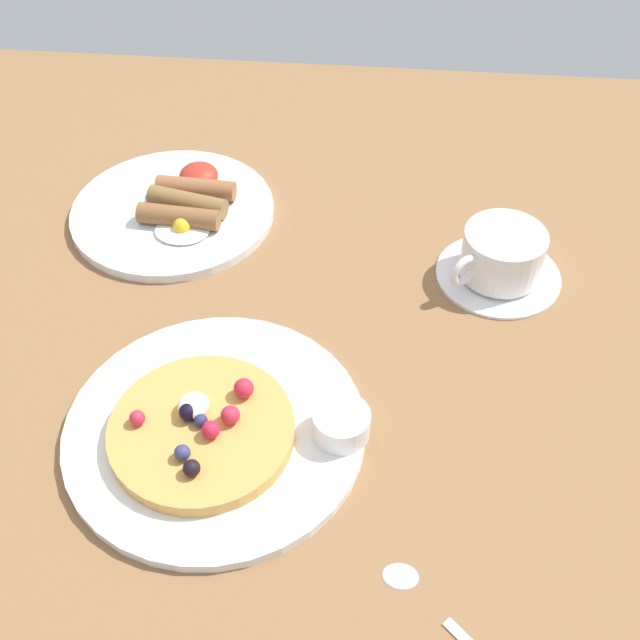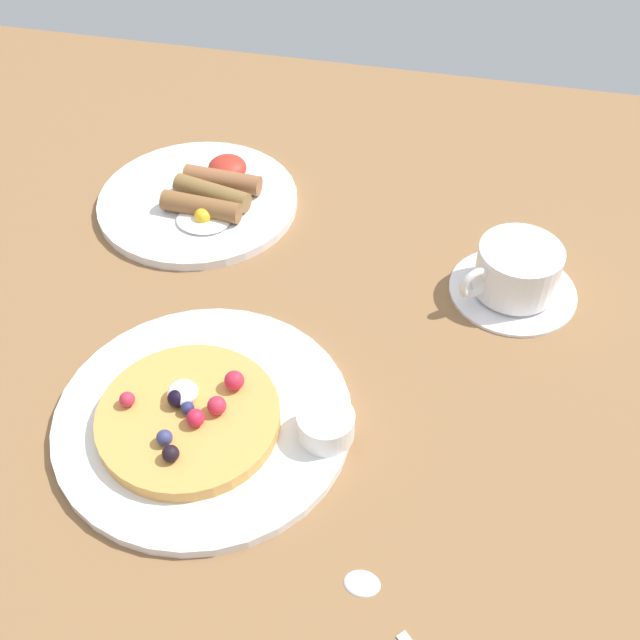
% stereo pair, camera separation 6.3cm
% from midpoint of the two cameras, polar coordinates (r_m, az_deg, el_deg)
% --- Properties ---
extents(ground_plane, '(1.86, 1.13, 0.03)m').
position_cam_midpoint_polar(ground_plane, '(0.77, -2.90, -3.04)').
color(ground_plane, brown).
extents(pancake_plate, '(0.27, 0.27, 0.01)m').
position_cam_midpoint_polar(pancake_plate, '(0.71, -10.20, -7.94)').
color(pancake_plate, white).
rests_on(pancake_plate, ground_plane).
extents(pancake_with_berries, '(0.16, 0.16, 0.03)m').
position_cam_midpoint_polar(pancake_with_berries, '(0.69, -11.23, -7.93)').
color(pancake_with_berries, gold).
rests_on(pancake_with_berries, pancake_plate).
extents(syrup_ramekin, '(0.05, 0.05, 0.03)m').
position_cam_midpoint_polar(syrup_ramekin, '(0.68, -1.13, -7.66)').
color(syrup_ramekin, white).
rests_on(syrup_ramekin, pancake_plate).
extents(breakfast_plate, '(0.23, 0.23, 0.01)m').
position_cam_midpoint_polar(breakfast_plate, '(0.93, -12.59, 7.64)').
color(breakfast_plate, white).
rests_on(breakfast_plate, ground_plane).
extents(fried_breakfast, '(0.10, 0.14, 0.03)m').
position_cam_midpoint_polar(fried_breakfast, '(0.92, -11.45, 8.56)').
color(fried_breakfast, brown).
rests_on(fried_breakfast, breakfast_plate).
extents(coffee_saucer, '(0.13, 0.13, 0.01)m').
position_cam_midpoint_polar(coffee_saucer, '(0.85, 10.78, 3.23)').
color(coffee_saucer, white).
rests_on(coffee_saucer, ground_plane).
extents(coffee_cup, '(0.10, 0.09, 0.05)m').
position_cam_midpoint_polar(coffee_cup, '(0.83, 10.99, 4.72)').
color(coffee_cup, white).
rests_on(coffee_cup, coffee_saucer).
extents(teaspoon, '(0.12, 0.11, 0.01)m').
position_cam_midpoint_polar(teaspoon, '(0.62, 5.24, -20.31)').
color(teaspoon, silver).
rests_on(teaspoon, ground_plane).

